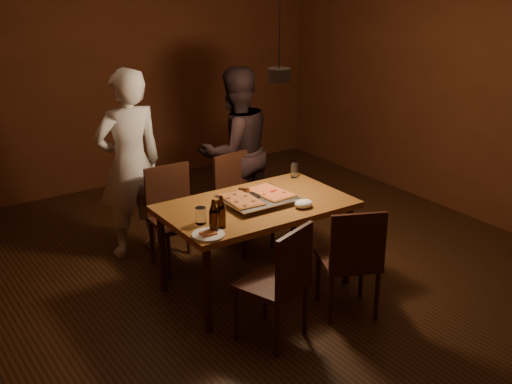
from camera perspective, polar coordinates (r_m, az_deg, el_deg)
room_shell at (r=5.10m, az=2.01°, el=6.50°), size 6.00×6.00×6.00m
dining_table at (r=5.15m, az=0.00°, el=-1.81°), size 1.50×0.90×0.75m
chair_far_left at (r=5.67m, az=-7.37°, el=-1.35°), size 0.44×0.44×0.49m
chair_far_right at (r=5.97m, az=-1.49°, el=-0.03°), size 0.48×0.48×0.49m
chair_near_left at (r=4.50m, az=2.25°, el=-7.31°), size 0.54×0.54×0.49m
chair_near_right at (r=4.85m, az=8.56°, el=-5.35°), size 0.55×0.55×0.49m
pizza_tray at (r=5.14m, az=0.14°, el=-0.72°), size 0.58×0.48×0.05m
pizza_meat at (r=5.06m, az=-1.29°, el=-0.67°), size 0.26×0.38×0.02m
pizza_cheese at (r=5.21m, az=1.29°, el=-0.02°), size 0.28×0.40×0.02m
spatula at (r=5.14m, az=-0.21°, el=-0.24°), size 0.12×0.25×0.04m
beer_bottle_a at (r=4.57m, az=-3.79°, el=-2.18°), size 0.07×0.07×0.25m
beer_bottle_b at (r=4.65m, az=-3.10°, el=-1.78°), size 0.06×0.06×0.24m
water_glass_left at (r=4.75m, az=-4.95°, el=-2.10°), size 0.08×0.08×0.13m
water_glass_right at (r=5.71m, az=3.42°, el=1.91°), size 0.06×0.06×0.13m
plate_slice at (r=4.56m, az=-4.27°, el=-3.81°), size 0.24×0.24×0.03m
napkin at (r=5.05m, az=4.26°, el=-1.05°), size 0.16×0.12×0.06m
diner_white at (r=5.83m, az=-11.18°, el=2.44°), size 0.63×0.42×1.72m
diner_dark at (r=6.25m, az=-1.84°, el=3.65°), size 0.81×0.63×1.64m
pendant_lamp at (r=5.02m, az=2.06°, el=10.49°), size 0.18×0.18×1.10m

